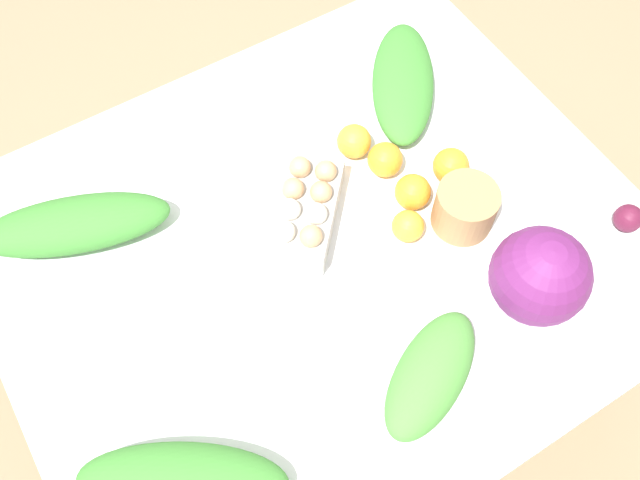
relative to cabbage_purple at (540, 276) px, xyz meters
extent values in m
plane|color=#937A5B|center=(0.28, -0.30, -0.80)|extent=(8.00, 8.00, 0.00)
cube|color=silver|center=(0.28, -0.30, -0.11)|extent=(1.26, 1.08, 0.03)
cylinder|color=olive|center=(-0.29, -0.78, -0.46)|extent=(0.06, 0.06, 0.68)
cylinder|color=olive|center=(0.84, -0.78, -0.46)|extent=(0.06, 0.06, 0.68)
cylinder|color=olive|center=(-0.29, 0.17, -0.46)|extent=(0.06, 0.06, 0.68)
sphere|color=#6B2366|center=(0.00, 0.00, 0.00)|extent=(0.18, 0.18, 0.18)
cube|color=#A8A8A3|center=(0.27, -0.37, -0.06)|extent=(0.25, 0.25, 0.06)
sphere|color=tan|center=(0.30, -0.29, -0.02)|extent=(0.04, 0.04, 0.04)
sphere|color=white|center=(0.27, -0.33, -0.02)|extent=(0.04, 0.04, 0.04)
sphere|color=tan|center=(0.23, -0.37, -0.02)|extent=(0.04, 0.04, 0.04)
sphere|color=tan|center=(0.20, -0.41, -0.02)|extent=(0.04, 0.04, 0.04)
sphere|color=white|center=(0.34, -0.33, -0.02)|extent=(0.04, 0.04, 0.04)
sphere|color=white|center=(0.31, -0.37, -0.02)|extent=(0.04, 0.04, 0.04)
sphere|color=tan|center=(0.27, -0.40, -0.02)|extent=(0.04, 0.04, 0.04)
sphere|color=tan|center=(0.24, -0.44, -0.02)|extent=(0.04, 0.04, 0.04)
cylinder|color=#A87F51|center=(0.00, -0.20, -0.04)|extent=(0.12, 0.12, 0.10)
ellipsoid|color=#3D8433|center=(-0.09, -0.54, -0.06)|extent=(0.31, 0.36, 0.07)
ellipsoid|color=#3D8433|center=(0.67, -0.57, -0.05)|extent=(0.39, 0.24, 0.08)
ellipsoid|color=#4C933D|center=(0.26, 0.04, -0.05)|extent=(0.29, 0.23, 0.08)
sphere|color=#5B1933|center=(-0.27, -0.02, -0.06)|extent=(0.06, 0.06, 0.06)
sphere|color=orange|center=(0.07, -0.39, -0.05)|extent=(0.07, 0.07, 0.07)
sphere|color=#F9A833|center=(0.12, -0.23, -0.06)|extent=(0.06, 0.06, 0.06)
sphere|color=orange|center=(0.06, -0.29, -0.05)|extent=(0.07, 0.07, 0.07)
sphere|color=orange|center=(-0.04, -0.30, -0.05)|extent=(0.07, 0.07, 0.07)
sphere|color=#F9A833|center=(0.09, -0.46, -0.05)|extent=(0.07, 0.07, 0.07)
camera|label=1|loc=(0.63, 0.28, 1.14)|focal=40.00mm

